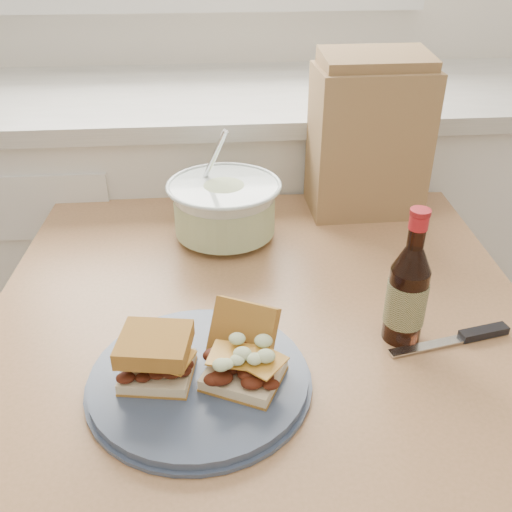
{
  "coord_description": "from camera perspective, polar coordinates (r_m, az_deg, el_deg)",
  "views": [
    {
      "loc": [
        0.01,
        0.16,
        1.33
      ],
      "look_at": [
        0.08,
        0.98,
        0.84
      ],
      "focal_mm": 40.0,
      "sensor_mm": 36.0,
      "label": 1
    }
  ],
  "objects": [
    {
      "name": "plate",
      "position": [
        0.82,
        -5.69,
        -12.18
      ],
      "size": [
        0.31,
        0.31,
        0.02
      ],
      "primitive_type": "cylinder",
      "color": "#3A475F",
      "rests_on": "dining_table"
    },
    {
      "name": "knife",
      "position": [
        0.96,
        20.56,
        -7.48
      ],
      "size": [
        0.2,
        0.06,
        0.01
      ],
      "rotation": [
        0.0,
        0.0,
        0.2
      ],
      "color": "silver",
      "rests_on": "dining_table"
    },
    {
      "name": "coleslaw_bowl",
      "position": [
        1.16,
        -3.15,
        4.53
      ],
      "size": [
        0.23,
        0.23,
        0.23
      ],
      "color": "silver",
      "rests_on": "dining_table"
    },
    {
      "name": "sandwich_right",
      "position": [
        0.8,
        -1.24,
        -9.79
      ],
      "size": [
        0.13,
        0.17,
        0.08
      ],
      "rotation": [
        0.0,
        0.0,
        -0.47
      ],
      "color": "beige",
      "rests_on": "plate"
    },
    {
      "name": "sandwich_left",
      "position": [
        0.8,
        -9.97,
        -9.88
      ],
      "size": [
        0.11,
        0.1,
        0.07
      ],
      "rotation": [
        0.0,
        0.0,
        -0.17
      ],
      "color": "beige",
      "rests_on": "plate"
    },
    {
      "name": "paper_bag",
      "position": [
        1.27,
        11.12,
        11.13
      ],
      "size": [
        0.24,
        0.16,
        0.31
      ],
      "primitive_type": "cube",
      "rotation": [
        0.0,
        0.0,
        0.01
      ],
      "color": "#A87C51",
      "rests_on": "dining_table"
    },
    {
      "name": "dining_table",
      "position": [
        1.04,
        0.48,
        -10.2
      ],
      "size": [
        0.96,
        0.96,
        0.76
      ],
      "rotation": [
        0.0,
        0.0,
        -0.05
      ],
      "color": "tan",
      "rests_on": "ground"
    },
    {
      "name": "cabinet_run",
      "position": [
        1.76,
        -4.8,
        1.5
      ],
      "size": [
        2.5,
        0.64,
        0.94
      ],
      "color": "white",
      "rests_on": "ground"
    },
    {
      "name": "beer_bottle",
      "position": [
        0.89,
        14.89,
        -3.56
      ],
      "size": [
        0.06,
        0.06,
        0.22
      ],
      "rotation": [
        0.0,
        0.0,
        0.1
      ],
      "color": "black",
      "rests_on": "dining_table"
    }
  ]
}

